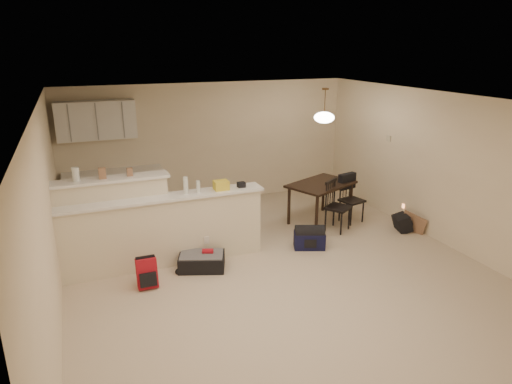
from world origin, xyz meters
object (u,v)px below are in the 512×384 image
dining_chair_near (338,206)px  black_daypack (402,223)px  navy_duffel (309,240)px  dining_table (321,188)px  dining_chair_far (352,199)px  suitcase (202,262)px  red_backpack (147,273)px  pendant_lamp (324,117)px

dining_chair_near → black_daypack: size_ratio=2.80×
black_daypack → navy_duffel: bearing=106.9°
dining_table → dining_chair_far: dining_chair_far is taller
dining_chair_far → dining_chair_near: bearing=-162.9°
dining_table → suitcase: dining_table is taller
dining_chair_near → suitcase: 2.75m
suitcase → navy_duffel: size_ratio=1.34×
dining_chair_near → suitcase: bearing=158.8°
dining_table → navy_duffel: bearing=-150.3°
dining_chair_far → red_backpack: bearing=-178.3°
pendant_lamp → dining_chair_far: size_ratio=0.69×
red_backpack → navy_duffel: 2.71m
navy_duffel → pendant_lamp: bearing=74.0°
dining_chair_far → navy_duffel: 1.54m
pendant_lamp → red_backpack: (-3.45, -1.27, -1.78)m
dining_table → pendant_lamp: 1.32m
pendant_lamp → suitcase: bearing=-158.3°
pendant_lamp → red_backpack: bearing=-159.8°
dining_table → suitcase: bearing=178.7°
pendant_lamp → black_daypack: size_ratio=1.87×
dining_chair_far → suitcase: dining_chair_far is taller
red_backpack → black_daypack: 4.61m
dining_chair_near → black_daypack: dining_chair_near is taller
red_backpack → black_daypack: size_ratio=1.26×
pendant_lamp → dining_chair_near: bearing=-81.6°
dining_chair_near → red_backpack: 3.62m
dining_chair_near → suitcase: (-2.68, -0.53, -0.35)m
dining_chair_near → red_backpack: (-3.52, -0.77, -0.25)m
dining_table → dining_chair_near: 0.55m
suitcase → navy_duffel: 1.85m
dining_chair_near → dining_chair_far: (0.47, 0.27, -0.02)m
black_daypack → pendant_lamp: bearing=66.2°
dining_chair_far → suitcase: size_ratio=1.33×
dining_chair_far → suitcase: bearing=-178.5°
pendant_lamp → navy_duffel: 2.23m
pendant_lamp → red_backpack: size_ratio=1.49×
dining_table → pendant_lamp: pendant_lamp is taller
dining_table → navy_duffel: size_ratio=2.86×
red_backpack → dining_chair_far: bearing=15.6°
black_daypack → dining_chair_near: bearing=83.0°
red_backpack → black_daypack: bearing=4.8°
dining_chair_far → black_daypack: (0.61, -0.73, -0.30)m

